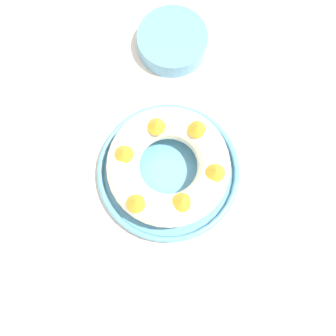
{
  "coord_description": "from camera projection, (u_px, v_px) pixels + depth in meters",
  "views": [
    {
      "loc": [
        0.07,
        -0.24,
        1.65
      ],
      "look_at": [
        0.03,
        -0.0,
        0.79
      ],
      "focal_mm": 50.0,
      "sensor_mm": 36.0,
      "label": 1
    }
  ],
  "objects": [
    {
      "name": "fork",
      "position": [
        41.0,
        166.0,
        0.95
      ],
      "size": [
        0.02,
        0.19,
        0.01
      ],
      "rotation": [
        0.0,
        0.0,
        0.0
      ],
      "color": "white",
      "rests_on": "dining_table"
    },
    {
      "name": "side_bowl",
      "position": [
        172.0,
        41.0,
        1.0
      ],
      "size": [
        0.15,
        0.15,
        0.05
      ],
      "primitive_type": "cylinder",
      "color": "#518EB2",
      "rests_on": "dining_table"
    },
    {
      "name": "ground_plane",
      "position": [
        161.0,
        225.0,
        1.65
      ],
      "size": [
        8.0,
        8.0,
        0.0
      ],
      "primitive_type": "plane",
      "color": "brown"
    },
    {
      "name": "dining_table",
      "position": [
        156.0,
        180.0,
        1.02
      ],
      "size": [
        1.56,
        1.16,
        0.73
      ],
      "color": "beige",
      "rests_on": "ground_plane"
    },
    {
      "name": "serving_dish",
      "position": [
        168.0,
        174.0,
        0.93
      ],
      "size": [
        0.28,
        0.28,
        0.03
      ],
      "color": "#518EB2",
      "rests_on": "dining_table"
    },
    {
      "name": "serving_knife",
      "position": [
        24.0,
        177.0,
        0.94
      ],
      "size": [
        0.02,
        0.2,
        0.01
      ],
      "rotation": [
        0.0,
        0.0,
        0.05
      ],
      "color": "white",
      "rests_on": "dining_table"
    },
    {
      "name": "bundt_cake",
      "position": [
        168.0,
        168.0,
        0.89
      ],
      "size": [
        0.24,
        0.24,
        0.08
      ],
      "color": "beige",
      "rests_on": "serving_dish"
    },
    {
      "name": "cake_knife",
      "position": [
        53.0,
        171.0,
        0.94
      ],
      "size": [
        0.02,
        0.17,
        0.01
      ],
      "rotation": [
        0.0,
        0.0,
        0.08
      ],
      "color": "white",
      "rests_on": "dining_table"
    }
  ]
}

